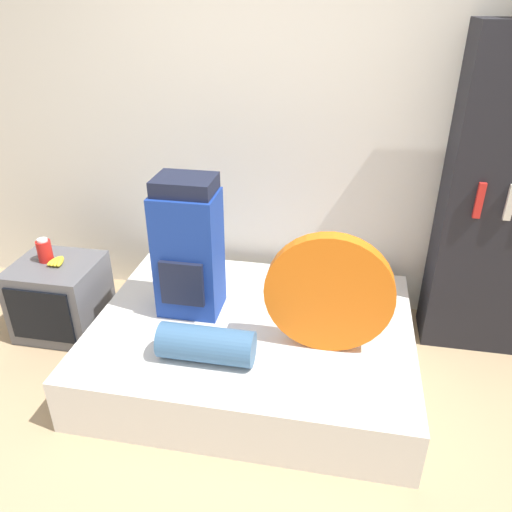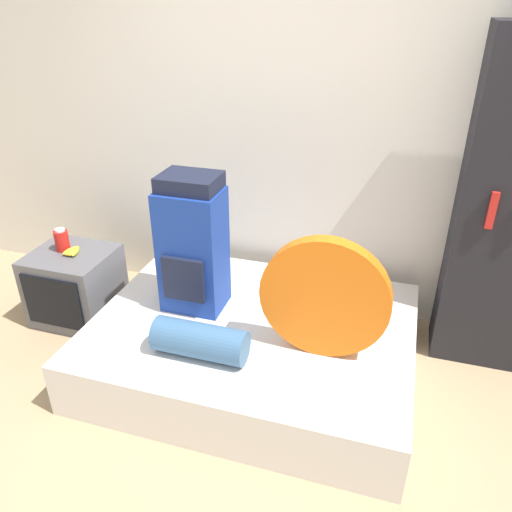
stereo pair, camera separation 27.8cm
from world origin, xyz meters
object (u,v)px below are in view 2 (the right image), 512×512
tent_bag (324,298)px  television (76,286)px  backpack (193,245)px  sleeping_roll (200,341)px  canister (62,240)px

tent_bag → television: size_ratio=1.27×
backpack → sleeping_roll: bearing=-64.1°
sleeping_roll → television: bearing=155.8°
backpack → canister: 1.05m
backpack → television: (-0.96, 0.07, -0.50)m
television → tent_bag: bearing=-9.5°
sleeping_roll → television: size_ratio=0.95×
tent_bag → sleeping_roll: size_ratio=1.34×
tent_bag → canister: bearing=169.8°
backpack → canister: bearing=173.9°
tent_bag → canister: 1.91m
sleeping_roll → canister: canister is taller
sleeping_roll → television: (-1.19, 0.53, -0.18)m
sleeping_roll → canister: 1.39m
tent_bag → sleeping_roll: (-0.62, -0.23, -0.25)m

